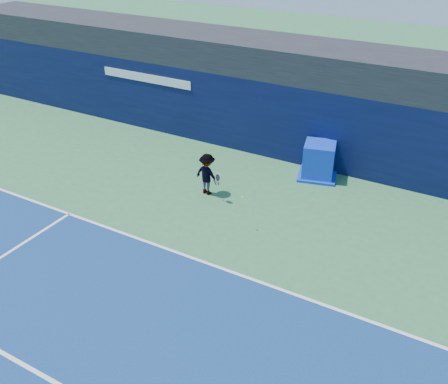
{
  "coord_description": "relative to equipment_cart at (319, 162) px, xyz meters",
  "views": [
    {
      "loc": [
        6.08,
        -6.39,
        8.61
      ],
      "look_at": [
        -0.49,
        5.2,
        1.0
      ],
      "focal_mm": 40.0,
      "sensor_mm": 36.0,
      "label": 1
    }
  ],
  "objects": [
    {
      "name": "ground",
      "position": [
        -1.06,
        -9.45,
        -0.59
      ],
      "size": [
        80.0,
        80.0,
        0.0
      ],
      "primitive_type": "plane",
      "color": "#337140",
      "rests_on": "ground"
    },
    {
      "name": "baseline",
      "position": [
        -1.06,
        -6.45,
        -0.59
      ],
      "size": [
        24.0,
        0.1,
        0.01
      ],
      "primitive_type": "cube",
      "color": "white",
      "rests_on": "ground"
    },
    {
      "name": "stadium_band",
      "position": [
        -1.06,
        2.05,
        3.01
      ],
      "size": [
        36.0,
        3.0,
        1.2
      ],
      "primitive_type": "cube",
      "color": "black",
      "rests_on": "back_wall_assembly"
    },
    {
      "name": "back_wall_assembly",
      "position": [
        -1.06,
        1.05,
        0.91
      ],
      "size": [
        36.0,
        1.03,
        3.0
      ],
      "color": "#091033",
      "rests_on": "ground"
    },
    {
      "name": "equipment_cart",
      "position": [
        0.0,
        0.0,
        0.0
      ],
      "size": [
        1.66,
        1.66,
        1.3
      ],
      "color": "#0D30C3",
      "rests_on": "ground"
    },
    {
      "name": "tennis_player",
      "position": [
        -2.87,
        -3.07,
        0.14
      ],
      "size": [
        1.23,
        0.71,
        1.47
      ],
      "color": "silver",
      "rests_on": "ground"
    },
    {
      "name": "tennis_ball",
      "position": [
        -0.81,
        -4.44,
        0.52
      ],
      "size": [
        0.06,
        0.06,
        0.06
      ],
      "color": "#CADA18",
      "rests_on": "ground"
    }
  ]
}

